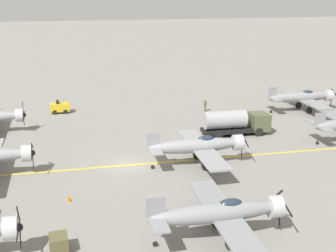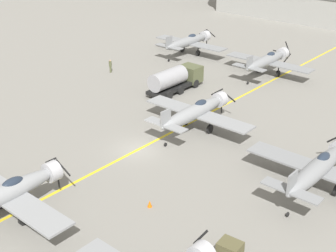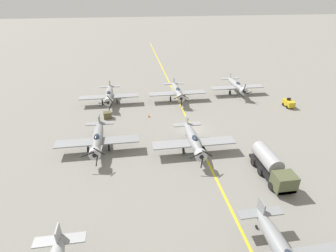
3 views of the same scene
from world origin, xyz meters
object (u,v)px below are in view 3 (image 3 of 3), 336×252
at_px(fuel_tanker, 272,166).
at_px(traffic_cone, 149,116).
at_px(airplane_mid_center, 193,140).
at_px(supply_crate_by_tanker, 108,115).
at_px(airplane_near_right, 109,95).
at_px(airplane_near_left, 236,85).
at_px(airplane_mid_right, 98,138).
at_px(airplane_near_center, 177,91).
at_px(tow_tractor, 289,103).

bearing_deg(fuel_tanker, traffic_cone, -54.65).
xyz_separation_m(airplane_mid_center, fuel_tanker, (-8.50, 7.05, -0.50)).
distance_m(fuel_tanker, supply_crate_by_tanker, 29.70).
bearing_deg(airplane_near_right, airplane_near_left, 174.74).
bearing_deg(fuel_tanker, supply_crate_by_tanker, -43.45).
distance_m(airplane_mid_right, traffic_cone, 13.26).
height_order(airplane_near_center, tow_tractor, airplane_near_center).
bearing_deg(airplane_mid_center, traffic_cone, -59.00).
xyz_separation_m(tow_tractor, supply_crate_by_tanker, (36.11, -0.12, -0.19)).
bearing_deg(airplane_near_right, fuel_tanker, 119.54).
height_order(airplane_mid_right, supply_crate_by_tanker, airplane_mid_right).
height_order(airplane_mid_center, tow_tractor, airplane_mid_center).
xyz_separation_m(airplane_near_left, supply_crate_by_tanker, (28.29, 8.57, -1.41)).
bearing_deg(airplane_near_left, traffic_cone, 26.51).
bearing_deg(airplane_mid_center, tow_tractor, -142.46).
height_order(airplane_near_left, tow_tractor, airplane_near_left).
bearing_deg(supply_crate_by_tanker, airplane_near_center, -154.48).
distance_m(airplane_near_left, tow_tractor, 11.76).
relative_size(airplane_near_right, tow_tractor, 4.62).
bearing_deg(airplane_near_right, airplane_mid_center, 113.97).
relative_size(airplane_near_left, fuel_tanker, 1.50).
xyz_separation_m(airplane_mid_center, supply_crate_by_tanker, (13.06, -13.37, -1.41)).
xyz_separation_m(airplane_near_right, airplane_mid_right, (0.83, 17.88, -0.00)).
xyz_separation_m(fuel_tanker, supply_crate_by_tanker, (21.55, -20.42, -0.91)).
xyz_separation_m(airplane_near_center, traffic_cone, (6.74, 7.62, -1.74)).
bearing_deg(tow_tractor, airplane_mid_right, 16.34).
bearing_deg(airplane_mid_right, supply_crate_by_tanker, -109.08).
height_order(airplane_mid_center, airplane_near_left, airplane_near_left).
bearing_deg(traffic_cone, airplane_near_right, -45.82).
xyz_separation_m(airplane_mid_right, supply_crate_by_tanker, (-0.73, -10.92, -1.41)).
relative_size(airplane_mid_right, traffic_cone, 21.82).
bearing_deg(airplane_near_right, airplane_near_center, 171.05).
bearing_deg(supply_crate_by_tanker, airplane_mid_right, 86.18).
bearing_deg(airplane_mid_right, airplane_mid_center, 154.66).
bearing_deg(airplane_near_left, supply_crate_by_tanker, 19.06).
bearing_deg(airplane_near_center, airplane_mid_right, 40.13).
xyz_separation_m(airplane_near_right, tow_tractor, (-36.01, 7.08, -1.22)).
relative_size(airplane_mid_center, tow_tractor, 4.62).
xyz_separation_m(airplane_mid_center, airplane_near_left, (-15.24, -21.94, 0.00)).
bearing_deg(airplane_mid_right, tow_tractor, -178.92).
bearing_deg(airplane_near_left, airplane_mid_center, 57.43).
relative_size(airplane_mid_center, airplane_near_left, 1.00).
height_order(airplane_near_right, tow_tractor, airplane_near_right).
bearing_deg(airplane_mid_right, airplane_near_right, -107.93).
bearing_deg(traffic_cone, airplane_near_center, -131.48).
bearing_deg(tow_tractor, fuel_tanker, 54.34).
xyz_separation_m(airplane_near_center, airplane_near_left, (-13.94, -1.72, 0.00)).
bearing_deg(airplane_near_right, airplane_mid_right, 78.80).
height_order(airplane_mid_center, airplane_near_right, same).
relative_size(tow_tractor, supply_crate_by_tanker, 1.81).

